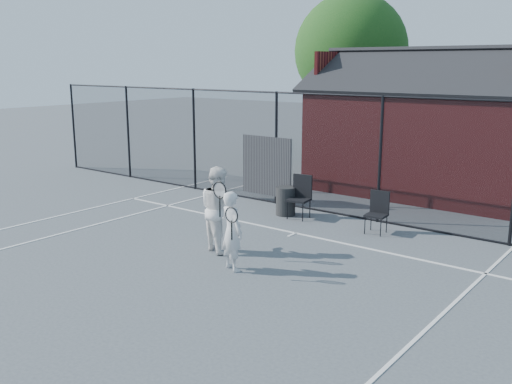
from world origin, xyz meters
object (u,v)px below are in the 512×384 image
Objects in this scene: player_front at (232,231)px; chair_right at (376,213)px; player_back at (218,209)px; chair_left at (299,198)px; clubhouse at (425,137)px; waste_bin at (286,201)px.

chair_right is at bearing 74.40° from player_front.
player_back is 3.64m from chair_right.
player_back is at bearing -96.60° from chair_left.
chair_left is at bearing -103.33° from clubhouse.
waste_bin is (-0.44, 0.08, -0.16)m from chair_left.
clubhouse is 7.07× the size of chair_right.
player_front is at bearing -110.77° from chair_right.
clubhouse is at bearing 89.06° from player_front.
chair_left is 0.48m from waste_bin.
clubhouse is at bearing 95.23° from chair_right.
chair_left is 2.06m from chair_right.
chair_left is (-0.08, 3.03, -0.35)m from player_back.
chair_left is 1.46× the size of waste_bin.
player_back is (-0.94, 0.70, 0.12)m from player_front.
player_front is at bearing -68.99° from waste_bin.
player_front reaches higher than chair_right.
player_back is 1.67× the size of chair_left.
chair_left is (-1.16, -4.90, -1.09)m from clubhouse.
waste_bin is (-2.50, 0.08, -0.10)m from chair_right.
chair_right is at bearing -8.09° from chair_left.
chair_right is (1.04, 3.73, -0.28)m from player_front.
clubhouse reaches higher than player_back.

